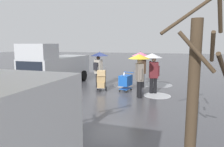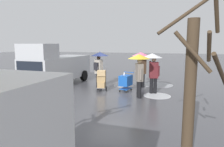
{
  "view_description": "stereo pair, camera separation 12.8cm",
  "coord_description": "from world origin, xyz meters",
  "px_view_note": "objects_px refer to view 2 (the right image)",
  "views": [
    {
      "loc": [
        -3.02,
        10.62,
        2.63
      ],
      "look_at": [
        -0.01,
        0.41,
        1.05
      ],
      "focal_mm": 32.88,
      "sensor_mm": 36.0,
      "label": 1
    },
    {
      "loc": [
        -3.14,
        10.58,
        2.63
      ],
      "look_at": [
        -0.01,
        0.41,
        1.05
      ],
      "focal_mm": 32.88,
      "sensor_mm": 36.0,
      "label": 2
    }
  ],
  "objects_px": {
    "bare_tree_near": "(192,85)",
    "pedestrian_far_side": "(99,61)",
    "shopping_cart_vendor": "(126,81)",
    "pedestrian_pink_side": "(141,61)",
    "cargo_van_parked_right": "(56,66)",
    "hand_dolly_boxes": "(101,79)",
    "pedestrian_black_side": "(139,65)",
    "pedestrian_white_side": "(153,63)"
  },
  "relations": [
    {
      "from": "cargo_van_parked_right",
      "to": "pedestrian_white_side",
      "type": "bearing_deg",
      "value": 174.99
    },
    {
      "from": "pedestrian_black_side",
      "to": "bare_tree_near",
      "type": "bearing_deg",
      "value": 110.81
    },
    {
      "from": "pedestrian_pink_side",
      "to": "shopping_cart_vendor",
      "type": "bearing_deg",
      "value": 60.6
    },
    {
      "from": "pedestrian_white_side",
      "to": "pedestrian_pink_side",
      "type": "bearing_deg",
      "value": -57.74
    },
    {
      "from": "pedestrian_black_side",
      "to": "bare_tree_near",
      "type": "xyz_separation_m",
      "value": [
        -1.99,
        5.23,
        0.18
      ]
    },
    {
      "from": "cargo_van_parked_right",
      "to": "bare_tree_near",
      "type": "distance_m",
      "value": 10.14
    },
    {
      "from": "cargo_van_parked_right",
      "to": "pedestrian_far_side",
      "type": "height_order",
      "value": "cargo_van_parked_right"
    },
    {
      "from": "pedestrian_far_side",
      "to": "cargo_van_parked_right",
      "type": "bearing_deg",
      "value": 1.55
    },
    {
      "from": "pedestrian_black_side",
      "to": "pedestrian_far_side",
      "type": "bearing_deg",
      "value": -31.37
    },
    {
      "from": "pedestrian_white_side",
      "to": "pedestrian_far_side",
      "type": "bearing_deg",
      "value": -10.82
    },
    {
      "from": "cargo_van_parked_right",
      "to": "hand_dolly_boxes",
      "type": "relative_size",
      "value": 4.12
    },
    {
      "from": "pedestrian_far_side",
      "to": "hand_dolly_boxes",
      "type": "bearing_deg",
      "value": 116.77
    },
    {
      "from": "pedestrian_white_side",
      "to": "shopping_cart_vendor",
      "type": "bearing_deg",
      "value": -3.58
    },
    {
      "from": "hand_dolly_boxes",
      "to": "pedestrian_pink_side",
      "type": "xyz_separation_m",
      "value": [
        -1.92,
        -1.61,
        0.91
      ]
    },
    {
      "from": "pedestrian_black_side",
      "to": "pedestrian_white_side",
      "type": "distance_m",
      "value": 1.14
    },
    {
      "from": "pedestrian_far_side",
      "to": "shopping_cart_vendor",
      "type": "bearing_deg",
      "value": 163.35
    },
    {
      "from": "cargo_van_parked_right",
      "to": "bare_tree_near",
      "type": "relative_size",
      "value": 1.4
    },
    {
      "from": "pedestrian_black_side",
      "to": "bare_tree_near",
      "type": "relative_size",
      "value": 0.56
    },
    {
      "from": "hand_dolly_boxes",
      "to": "pedestrian_pink_side",
      "type": "distance_m",
      "value": 2.66
    },
    {
      "from": "cargo_van_parked_right",
      "to": "pedestrian_far_side",
      "type": "bearing_deg",
      "value": -178.45
    },
    {
      "from": "hand_dolly_boxes",
      "to": "pedestrian_black_side",
      "type": "distance_m",
      "value": 2.45
    },
    {
      "from": "cargo_van_parked_right",
      "to": "pedestrian_far_side",
      "type": "distance_m",
      "value": 2.91
    },
    {
      "from": "hand_dolly_boxes",
      "to": "pedestrian_far_side",
      "type": "relative_size",
      "value": 0.61
    },
    {
      "from": "cargo_van_parked_right",
      "to": "hand_dolly_boxes",
      "type": "height_order",
      "value": "cargo_van_parked_right"
    },
    {
      "from": "cargo_van_parked_right",
      "to": "pedestrian_black_side",
      "type": "xyz_separation_m",
      "value": [
        -5.54,
        1.54,
        0.41
      ]
    },
    {
      "from": "shopping_cart_vendor",
      "to": "bare_tree_near",
      "type": "bearing_deg",
      "value": 114.64
    },
    {
      "from": "pedestrian_pink_side",
      "to": "bare_tree_near",
      "type": "xyz_separation_m",
      "value": [
        -2.24,
        7.51,
        0.18
      ]
    },
    {
      "from": "shopping_cart_vendor",
      "to": "pedestrian_pink_side",
      "type": "height_order",
      "value": "pedestrian_pink_side"
    },
    {
      "from": "shopping_cart_vendor",
      "to": "pedestrian_black_side",
      "type": "height_order",
      "value": "pedestrian_black_side"
    },
    {
      "from": "pedestrian_far_side",
      "to": "bare_tree_near",
      "type": "distance_m",
      "value": 8.28
    },
    {
      "from": "hand_dolly_boxes",
      "to": "bare_tree_near",
      "type": "xyz_separation_m",
      "value": [
        -4.16,
        5.9,
        1.09
      ]
    },
    {
      "from": "cargo_van_parked_right",
      "to": "pedestrian_far_side",
      "type": "relative_size",
      "value": 2.52
    },
    {
      "from": "pedestrian_pink_side",
      "to": "pedestrian_black_side",
      "type": "distance_m",
      "value": 2.29
    },
    {
      "from": "bare_tree_near",
      "to": "pedestrian_far_side",
      "type": "bearing_deg",
      "value": -55.88
    },
    {
      "from": "pedestrian_black_side",
      "to": "pedestrian_far_side",
      "type": "xyz_separation_m",
      "value": [
        2.65,
        -1.62,
        -0.01
      ]
    },
    {
      "from": "pedestrian_black_side",
      "to": "pedestrian_far_side",
      "type": "height_order",
      "value": "same"
    },
    {
      "from": "pedestrian_pink_side",
      "to": "pedestrian_black_side",
      "type": "height_order",
      "value": "same"
    },
    {
      "from": "cargo_van_parked_right",
      "to": "bare_tree_near",
      "type": "height_order",
      "value": "bare_tree_near"
    },
    {
      "from": "pedestrian_white_side",
      "to": "pedestrian_far_side",
      "type": "relative_size",
      "value": 1.0
    },
    {
      "from": "shopping_cart_vendor",
      "to": "bare_tree_near",
      "type": "xyz_separation_m",
      "value": [
        -2.9,
        6.33,
        1.2
      ]
    },
    {
      "from": "hand_dolly_boxes",
      "to": "pedestrian_white_side",
      "type": "xyz_separation_m",
      "value": [
        -2.72,
        -0.34,
        0.91
      ]
    },
    {
      "from": "shopping_cart_vendor",
      "to": "pedestrian_black_side",
      "type": "xyz_separation_m",
      "value": [
        -0.92,
        1.1,
        1.02
      ]
    }
  ]
}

